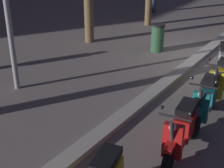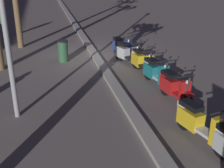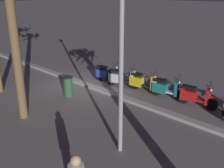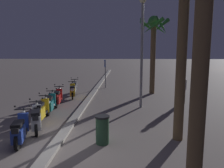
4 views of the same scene
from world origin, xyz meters
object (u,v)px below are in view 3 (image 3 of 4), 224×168
Objects in this scene: scooter_yellow_mid_centre at (142,82)px; street_lamp at (121,34)px; scooter_red_tail_end at (194,96)px; litter_bin at (68,86)px; scooter_silver_far_back at (121,78)px; scooter_blue_last_in_row at (106,73)px; scooter_teal_gap_after_mid at (165,88)px.

scooter_yellow_mid_centre is 6.14m from street_lamp.
litter_bin is at bearing 31.63° from scooter_red_tail_end.
scooter_yellow_mid_centre is at bearing -126.60° from litter_bin.
scooter_silver_far_back and scooter_blue_last_in_row have the same top height.
litter_bin is 5.96m from street_lamp.
scooter_silver_far_back is at bearing 175.39° from scooter_blue_last_in_row.
street_lamp is at bearing 105.89° from scooter_teal_gap_after_mid.
scooter_teal_gap_after_mid is at bearing -176.98° from scooter_yellow_mid_centre.
scooter_red_tail_end is 0.93× the size of scooter_yellow_mid_centre.
scooter_yellow_mid_centre is 1.05× the size of scooter_silver_far_back.
litter_bin is (3.45, 2.95, 0.02)m from scooter_teal_gap_after_mid.
street_lamp is (-1.32, 4.62, 3.18)m from scooter_teal_gap_after_mid.
scooter_teal_gap_after_mid is (1.42, 0.06, -0.00)m from scooter_red_tail_end.
scooter_red_tail_end is 0.29× the size of street_lamp.
scooter_silver_far_back is at bearing -48.64° from street_lamp.
scooter_silver_far_back is (2.47, 0.33, 0.01)m from scooter_teal_gap_after_mid.
scooter_blue_last_in_row is at bearing 3.36° from scooter_red_tail_end.
street_lamp is at bearing 88.70° from scooter_red_tail_end.
litter_bin is (0.98, 2.62, 0.02)m from scooter_silver_far_back.
street_lamp reaches higher than scooter_yellow_mid_centre.
scooter_blue_last_in_row is 0.29× the size of street_lamp.
litter_bin is at bearing 69.46° from scooter_silver_far_back.
litter_bin is at bearing 92.73° from scooter_blue_last_in_row.
scooter_silver_far_back is 1.05× the size of scooter_blue_last_in_row.
scooter_red_tail_end is 1.00× the size of scooter_teal_gap_after_mid.
scooter_red_tail_end and scooter_blue_last_in_row have the same top height.
street_lamp reaches higher than scooter_silver_far_back.
scooter_yellow_mid_centre is 2.27m from scooter_blue_last_in_row.
scooter_silver_far_back is at bearing 7.56° from scooter_teal_gap_after_mid.
scooter_blue_last_in_row is 2.71m from litter_bin.
street_lamp is (-2.63, 4.56, 3.18)m from scooter_yellow_mid_centre.
scooter_yellow_mid_centre is at bearing 2.61° from scooter_red_tail_end.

